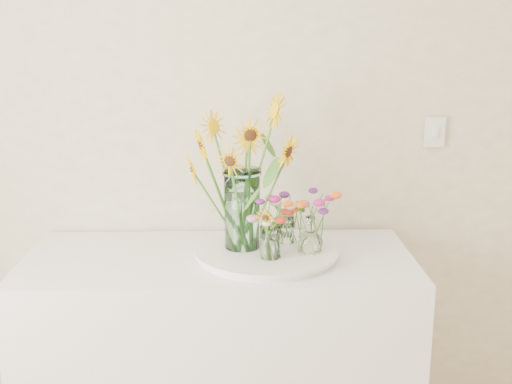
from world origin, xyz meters
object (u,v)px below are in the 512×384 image
counter (220,369)px  small_vase_c (286,230)px  mason_jar (242,209)px  tray (266,253)px  small_vase_b (310,234)px  small_vase_a (270,243)px

counter → small_vase_c: 0.59m
counter → mason_jar: (0.09, 0.01, 0.62)m
mason_jar → small_vase_c: (0.16, 0.05, -0.10)m
tray → small_vase_b: 0.17m
tray → small_vase_a: (0.01, -0.09, 0.07)m
counter → mason_jar: mason_jar is taller
counter → tray: size_ratio=2.85×
tray → small_vase_a: bearing=-84.7°
small_vase_a → small_vase_b: size_ratio=0.91×
mason_jar → small_vase_b: bearing=-10.7°
counter → tray: bearing=-3.1°
tray → small_vase_b: bearing=-8.3°
mason_jar → small_vase_c: mason_jar is taller
small_vase_b → small_vase_a: bearing=-154.8°
tray → small_vase_a: size_ratio=4.12×
small_vase_a → small_vase_c: 0.18m
counter → small_vase_c: small_vase_c is taller
counter → small_vase_c: size_ratio=13.45×
mason_jar → small_vase_a: (0.10, -0.11, -0.09)m
counter → small_vase_c: (0.25, 0.06, 0.53)m
mason_jar → small_vase_c: size_ratio=2.85×
counter → mason_jar: bearing=8.9°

